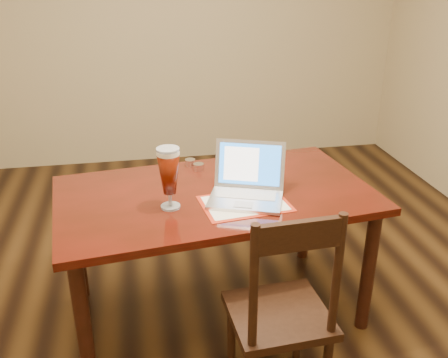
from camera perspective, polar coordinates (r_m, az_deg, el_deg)
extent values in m
plane|color=black|center=(2.99, -1.70, -15.00)|extent=(5.00, 5.00, 0.00)
cube|color=tan|center=(4.84, -6.71, 17.50)|extent=(4.50, 0.01, 2.70)
cube|color=#4E100A|center=(2.61, -1.00, -1.83)|extent=(1.72, 1.10, 0.04)
cylinder|color=black|center=(2.42, -15.75, -15.96)|extent=(0.07, 0.07, 0.72)
cylinder|color=black|center=(2.79, 16.16, -10.09)|extent=(0.07, 0.07, 0.72)
cylinder|color=black|center=(3.04, -16.47, -7.08)|extent=(0.07, 0.07, 0.72)
cylinder|color=black|center=(3.34, 9.31, -3.40)|extent=(0.07, 0.07, 0.72)
cube|color=#AF2610|center=(2.48, 2.41, -2.83)|extent=(0.46, 0.35, 0.00)
cube|color=white|center=(2.48, 2.41, -2.79)|extent=(0.41, 0.31, 0.00)
cube|color=silver|center=(2.49, 2.45, -2.41)|extent=(0.42, 0.36, 0.02)
cube|color=silver|center=(2.53, 2.60, -1.73)|extent=(0.32, 0.21, 0.00)
cube|color=#ACACB0|center=(2.42, 2.24, -2.94)|extent=(0.11, 0.09, 0.00)
cube|color=silver|center=(2.58, 2.96, 1.69)|extent=(0.36, 0.19, 0.24)
cube|color=blue|center=(2.57, 2.94, 1.67)|extent=(0.32, 0.16, 0.20)
cube|color=white|center=(2.58, 1.99, 1.73)|extent=(0.18, 0.11, 0.17)
cylinder|color=silver|center=(2.45, -6.13, -3.13)|extent=(0.10, 0.10, 0.01)
cylinder|color=silver|center=(2.44, -6.17, -2.30)|extent=(0.02, 0.02, 0.07)
cylinder|color=white|center=(2.34, -6.43, 3.02)|extent=(0.11, 0.11, 0.02)
cylinder|color=silver|center=(2.33, -6.44, 3.40)|extent=(0.11, 0.11, 0.01)
cylinder|color=silver|center=(2.86, -2.90, 1.38)|extent=(0.06, 0.06, 0.04)
cylinder|color=silver|center=(2.93, -3.88, 1.89)|extent=(0.06, 0.06, 0.04)
cube|color=black|center=(2.29, 6.27, -15.21)|extent=(0.45, 0.43, 0.04)
cylinder|color=black|center=(2.52, 0.84, -17.65)|extent=(0.04, 0.04, 0.42)
cylinder|color=black|center=(2.60, 8.51, -16.26)|extent=(0.04, 0.04, 0.42)
cylinder|color=black|center=(1.95, 3.41, -12.26)|extent=(0.04, 0.04, 0.55)
cylinder|color=black|center=(2.06, 12.79, -10.62)|extent=(0.04, 0.04, 0.55)
cube|color=black|center=(1.89, 8.61, -6.41)|extent=(0.35, 0.05, 0.12)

